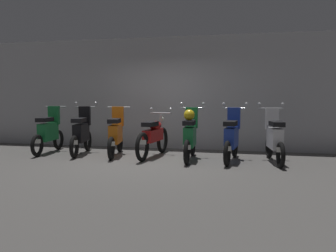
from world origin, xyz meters
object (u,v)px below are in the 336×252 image
at_px(motorbike_slot_3, 153,136).
at_px(motorbike_slot_5, 232,137).
at_px(motorbike_slot_0, 49,132).
at_px(motorbike_slot_4, 190,135).
at_px(motorbike_slot_6, 274,138).
at_px(motorbike_slot_1, 82,133).
at_px(motorbike_slot_2, 116,134).

bearing_deg(motorbike_slot_3, motorbike_slot_5, -5.97).
bearing_deg(motorbike_slot_0, motorbike_slot_3, -0.28).
distance_m(motorbike_slot_0, motorbike_slot_4, 3.67).
height_order(motorbike_slot_0, motorbike_slot_6, motorbike_slot_6).
bearing_deg(motorbike_slot_3, motorbike_slot_4, -13.39).
distance_m(motorbike_slot_3, motorbike_slot_6, 2.74).
xyz_separation_m(motorbike_slot_5, motorbike_slot_6, (0.91, 0.07, 0.00)).
bearing_deg(motorbike_slot_4, motorbike_slot_0, 176.40).
relative_size(motorbike_slot_4, motorbike_slot_6, 1.00).
height_order(motorbike_slot_1, motorbike_slot_6, same).
height_order(motorbike_slot_0, motorbike_slot_1, motorbike_slot_1).
distance_m(motorbike_slot_2, motorbike_slot_3, 0.93).
relative_size(motorbike_slot_4, motorbike_slot_5, 1.00).
relative_size(motorbike_slot_2, motorbike_slot_5, 0.99).
xyz_separation_m(motorbike_slot_2, motorbike_slot_6, (3.67, -0.08, 0.00)).
xyz_separation_m(motorbike_slot_1, motorbike_slot_4, (2.75, -0.21, 0.04)).
height_order(motorbike_slot_1, motorbike_slot_5, same).
distance_m(motorbike_slot_3, motorbike_slot_5, 1.84).
height_order(motorbike_slot_3, motorbike_slot_4, motorbike_slot_4).
xyz_separation_m(motorbike_slot_0, motorbike_slot_5, (4.59, -0.20, 0.00)).
relative_size(motorbike_slot_0, motorbike_slot_4, 1.00).
height_order(motorbike_slot_3, motorbike_slot_5, motorbike_slot_5).
bearing_deg(motorbike_slot_6, motorbike_slot_3, 177.43).
height_order(motorbike_slot_1, motorbike_slot_4, same).
bearing_deg(motorbike_slot_2, motorbike_slot_1, 177.78).
bearing_deg(motorbike_slot_5, motorbike_slot_4, -178.41).
bearing_deg(motorbike_slot_5, motorbike_slot_1, 177.09).
bearing_deg(motorbike_slot_6, motorbike_slot_4, -177.05).
distance_m(motorbike_slot_3, motorbike_slot_4, 0.94).
relative_size(motorbike_slot_1, motorbike_slot_3, 0.86).
relative_size(motorbike_slot_3, motorbike_slot_6, 1.16).
height_order(motorbike_slot_4, motorbike_slot_6, same).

